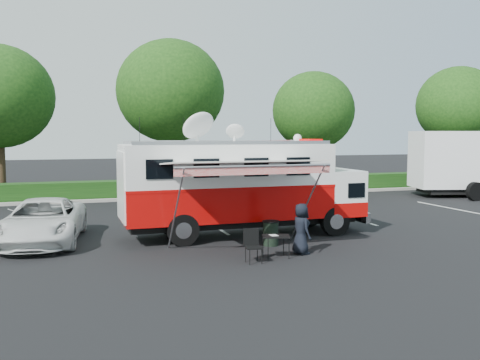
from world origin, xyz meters
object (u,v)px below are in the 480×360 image
object	(u,v)px
trash_bin	(271,233)
command_truck	(243,186)
white_suv	(43,243)
folding_table	(276,237)

from	to	relation	value
trash_bin	command_truck	bearing A→B (deg)	99.81
command_truck	trash_bin	distance (m)	2.31
command_truck	white_suv	world-z (taller)	command_truck
trash_bin	white_suv	bearing A→B (deg)	158.43
white_suv	folding_table	distance (m)	7.75
folding_table	trash_bin	size ratio (longest dim) A/B	1.14
white_suv	folding_table	world-z (taller)	white_suv
white_suv	trash_bin	world-z (taller)	trash_bin
trash_bin	folding_table	bearing A→B (deg)	-106.91
folding_table	command_truck	bearing A→B (deg)	86.92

